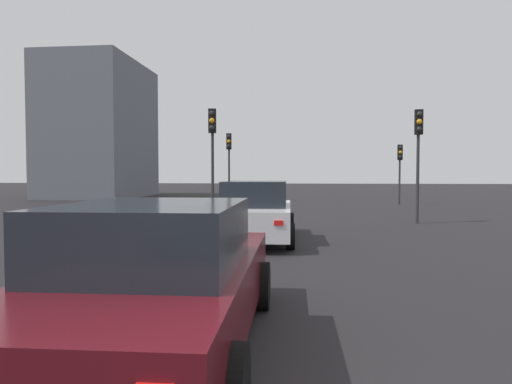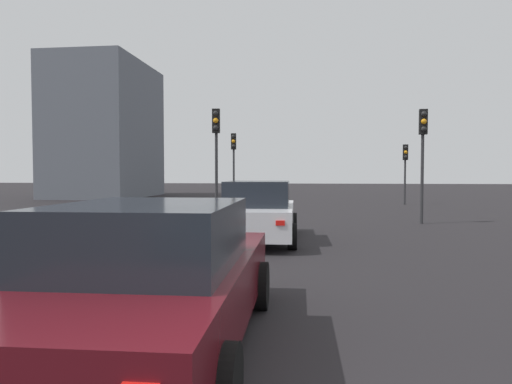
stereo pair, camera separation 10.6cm
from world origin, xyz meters
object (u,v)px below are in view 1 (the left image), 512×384
Objects in this scene: traffic_light_near_left at (229,154)px; traffic_light_near_right at (212,141)px; car_maroon_right_second at (159,279)px; car_white_right_lead at (256,212)px; traffic_light_far_left at (400,161)px; traffic_light_far_right at (419,142)px.

traffic_light_near_right is (-8.56, -0.79, 0.12)m from traffic_light_near_left.
car_maroon_right_second is at bearing 4.13° from traffic_light_near_right.
car_white_right_lead is 1.18× the size of traffic_light_near_left.
car_white_right_lead reaches higher than car_maroon_right_second.
traffic_light_far_left is (2.13, -9.80, -0.39)m from traffic_light_near_left.
traffic_light_far_left is at bearing 135.04° from traffic_light_near_right.
traffic_light_far_right reaches higher than car_maroon_right_second.
traffic_light_near_left is 11.83m from traffic_light_far_right.
traffic_light_near_left reaches higher than car_white_right_lead.
traffic_light_near_left is at bearing -75.73° from traffic_light_far_left.
traffic_light_near_left is (13.26, 2.94, 2.15)m from car_white_right_lead.
traffic_light_near_right reaches higher than traffic_light_far_left.
traffic_light_near_right is 1.21× the size of traffic_light_far_left.
traffic_light_near_right is at bearing -38.11° from traffic_light_far_left.
traffic_light_far_left is 10.62m from traffic_light_far_right.
car_white_right_lead is at bearing -45.01° from traffic_light_far_right.
car_white_right_lead is 16.94m from traffic_light_far_left.
traffic_light_near_right reaches higher than car_white_right_lead.
car_white_right_lead is at bearing -2.58° from car_maroon_right_second.
traffic_light_near_left is at bearing -132.16° from traffic_light_far_right.
traffic_light_far_left is (10.68, -9.01, -0.51)m from traffic_light_near_right.
traffic_light_near_right reaches higher than traffic_light_far_right.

